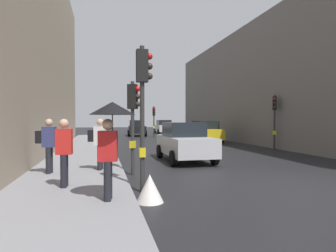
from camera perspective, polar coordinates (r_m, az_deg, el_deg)
name	(u,v)px	position (r m, az deg, el deg)	size (l,w,h in m)	color
ground_plane	(302,184)	(9.87, 24.18, -10.01)	(120.00, 120.00, 0.00)	black
sidewalk_kerb	(82,160)	(13.89, -16.10, -6.31)	(3.18, 40.00, 0.16)	gray
building_facade_right	(312,86)	(27.32, 25.81, 6.85)	(12.00, 33.29, 9.18)	slate
traffic_light_near_left	(143,92)	(7.86, -4.79, 6.54)	(0.43, 0.24, 3.83)	#2D2D2D
traffic_light_near_right	(133,111)	(10.26, -6.66, 2.94)	(0.45, 0.35, 3.20)	#2D2D2D
traffic_light_far_median	(154,116)	(30.92, -2.70, 1.92)	(0.25, 0.43, 3.20)	#2D2D2D
traffic_light_mid_street	(275,112)	(19.78, 19.68, 2.56)	(0.36, 0.45, 3.42)	#2D2D2D
car_yellow_taxi	(204,132)	(24.12, 6.95, -1.11)	(2.05, 4.22, 1.76)	yellow
car_dark_suv	(137,128)	(33.76, -5.98, -0.38)	(2.23, 4.31, 1.76)	black
car_silver_hatchback	(185,142)	(13.75, 3.19, -3.00)	(2.06, 4.22, 1.76)	#BCBCC1
car_white_compact	(164,127)	(38.34, -0.85, -0.16)	(2.07, 4.23, 1.76)	silver
pedestrian_with_umbrella	(111,123)	(6.58, -10.84, 0.57)	(1.00, 1.00, 2.14)	black
pedestrian_with_grey_backpack	(48,142)	(10.43, -21.99, -2.93)	(0.64, 0.38, 1.77)	black
pedestrian_with_black_backpack	(99,141)	(10.63, -13.08, -2.78)	(0.64, 0.40, 1.77)	black
pedestrian_in_red_jacket	(64,150)	(8.20, -19.22, -4.29)	(0.42, 0.36, 1.77)	black
warning_sign_triangle	(150,188)	(7.05, -3.50, -11.79)	(0.64, 0.64, 0.65)	silver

